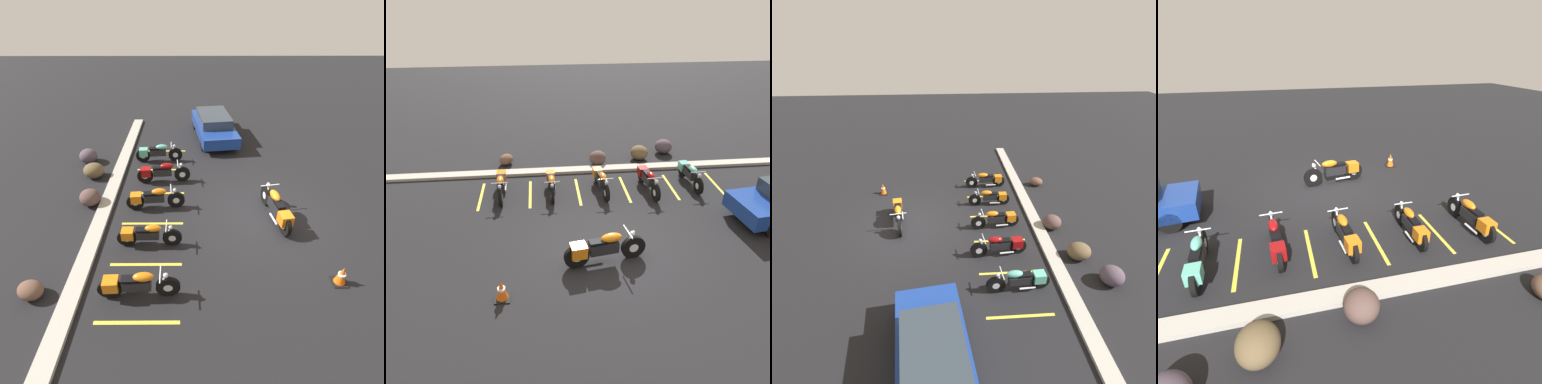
% 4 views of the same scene
% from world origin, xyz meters
% --- Properties ---
extents(ground, '(60.00, 60.00, 0.00)m').
position_xyz_m(ground, '(0.00, 0.00, 0.00)').
color(ground, black).
extents(motorcycle_orange_featured, '(2.40, 0.79, 0.95)m').
position_xyz_m(motorcycle_orange_featured, '(-0.28, -0.44, 0.50)').
color(motorcycle_orange_featured, black).
rests_on(motorcycle_orange_featured, ground).
extents(parked_bike_0, '(0.60, 2.13, 0.84)m').
position_xyz_m(parked_bike_0, '(-3.39, 3.94, 0.44)').
color(parked_bike_0, black).
rests_on(parked_bike_0, ground).
extents(parked_bike_1, '(0.56, 2.00, 0.79)m').
position_xyz_m(parked_bike_1, '(-1.50, 3.87, 0.42)').
color(parked_bike_1, black).
rests_on(parked_bike_1, ground).
extents(parked_bike_2, '(0.59, 2.10, 0.83)m').
position_xyz_m(parked_bike_2, '(0.40, 3.86, 0.44)').
color(parked_bike_2, black).
rests_on(parked_bike_2, ground).
extents(parked_bike_3, '(0.61, 2.17, 0.85)m').
position_xyz_m(parked_bike_3, '(2.20, 3.71, 0.45)').
color(parked_bike_3, black).
rests_on(parked_bike_3, ground).
extents(parked_bike_4, '(0.60, 2.13, 0.84)m').
position_xyz_m(parked_bike_4, '(3.99, 4.05, 0.44)').
color(parked_bike_4, black).
rests_on(parked_bike_4, ground).
extents(car_blue, '(4.49, 2.33, 1.29)m').
position_xyz_m(car_blue, '(6.64, 1.27, 0.68)').
color(car_blue, black).
rests_on(car_blue, ground).
extents(concrete_curb, '(18.00, 0.50, 0.12)m').
position_xyz_m(concrete_curb, '(0.00, 5.61, 0.06)').
color(concrete_curb, '#A8A399').
rests_on(concrete_curb, ground).
extents(landscape_rock_0, '(0.87, 0.87, 0.65)m').
position_xyz_m(landscape_rock_0, '(3.90, 7.17, 0.33)').
color(landscape_rock_0, '#4A3D4A').
rests_on(landscape_rock_0, ground).
extents(landscape_rock_1, '(0.77, 0.85, 0.46)m').
position_xyz_m(landscape_rock_1, '(-3.38, 6.65, 0.23)').
color(landscape_rock_1, brown).
rests_on(landscape_rock_1, ground).
extents(landscape_rock_2, '(0.97, 0.99, 0.63)m').
position_xyz_m(landscape_rock_2, '(0.63, 6.20, 0.31)').
color(landscape_rock_2, '#513C37').
rests_on(landscape_rock_2, ground).
extents(landscape_rock_3, '(0.80, 0.89, 0.64)m').
position_xyz_m(landscape_rock_3, '(2.59, 6.58, 0.32)').
color(landscape_rock_3, brown).
rests_on(landscape_rock_3, ground).
extents(traffic_cone, '(0.40, 0.40, 0.59)m').
position_xyz_m(traffic_cone, '(-2.99, -1.58, 0.27)').
color(traffic_cone, black).
rests_on(traffic_cone, ground).
extents(stall_line_0, '(0.10, 2.10, 0.00)m').
position_xyz_m(stall_line_0, '(-4.16, 3.81, 0.00)').
color(stall_line_0, gold).
rests_on(stall_line_0, ground).
extents(stall_line_1, '(0.10, 2.10, 0.00)m').
position_xyz_m(stall_line_1, '(-2.32, 3.81, 0.00)').
color(stall_line_1, gold).
rests_on(stall_line_1, ground).
extents(stall_line_2, '(0.10, 2.10, 0.00)m').
position_xyz_m(stall_line_2, '(-0.48, 3.81, 0.00)').
color(stall_line_2, gold).
rests_on(stall_line_2, ground).
extents(stall_line_3, '(0.10, 2.10, 0.00)m').
position_xyz_m(stall_line_3, '(1.35, 3.81, 0.00)').
color(stall_line_3, gold).
rests_on(stall_line_3, ground).
extents(stall_line_4, '(0.10, 2.10, 0.00)m').
position_xyz_m(stall_line_4, '(3.19, 3.81, 0.00)').
color(stall_line_4, gold).
rests_on(stall_line_4, ground).
extents(stall_line_5, '(0.10, 2.10, 0.00)m').
position_xyz_m(stall_line_5, '(5.03, 3.81, 0.00)').
color(stall_line_5, gold).
rests_on(stall_line_5, ground).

